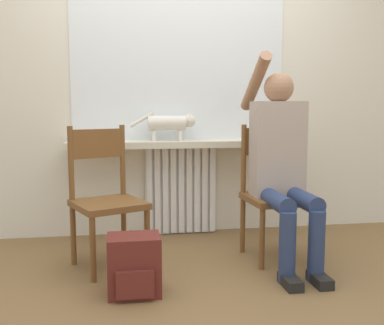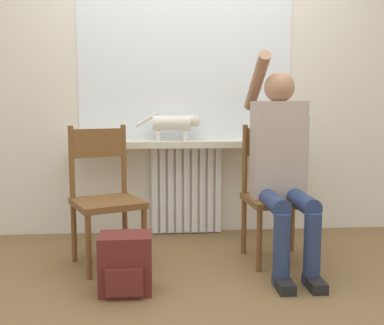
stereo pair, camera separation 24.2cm
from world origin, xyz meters
name	(u,v)px [view 2 (the right image)]	position (x,y,z in m)	size (l,w,h in m)	color
ground_plane	(200,287)	(0.00, 0.00, 0.00)	(12.00, 12.00, 0.00)	brown
wall_with_window	(185,68)	(0.00, 1.23, 1.35)	(7.00, 0.06, 2.70)	silver
radiator	(186,190)	(0.00, 1.15, 0.36)	(0.58, 0.08, 0.72)	white
windowsill	(187,144)	(0.00, 1.06, 0.75)	(1.78, 0.28, 0.05)	beige
window_glass	(186,64)	(0.00, 1.20, 1.37)	(1.71, 0.01, 1.20)	white
chair_left	(105,195)	(-0.58, 0.46, 0.46)	(0.54, 0.54, 0.91)	brown
chair_right	(275,193)	(0.56, 0.46, 0.46)	(0.44, 0.44, 0.91)	brown
person	(282,160)	(0.56, 0.35, 0.69)	(0.36, 1.00, 1.39)	navy
cat	(175,123)	(-0.09, 1.06, 0.91)	(0.52, 0.11, 0.23)	silver
backpack	(126,264)	(-0.42, -0.03, 0.16)	(0.29, 0.25, 0.33)	maroon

